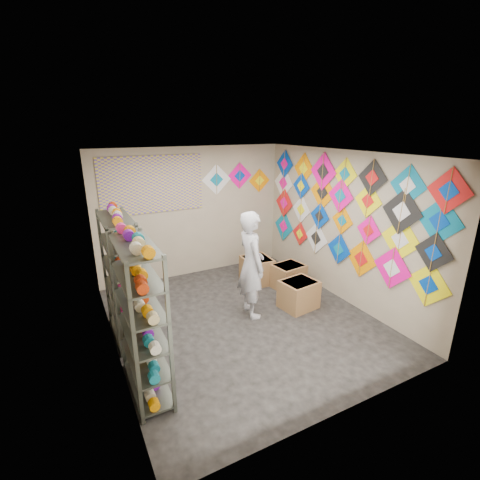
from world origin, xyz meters
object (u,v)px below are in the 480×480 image
shelf_rack_front (142,320)px  carton_a (299,294)px  shopkeeper (251,265)px  carton_b (288,276)px  carton_c (257,270)px  shelf_rack_back (122,278)px

shelf_rack_front → carton_a: size_ratio=3.16×
shopkeeper → carton_b: shopkeeper is taller
carton_a → shopkeeper: bearing=159.0°
carton_a → carton_c: 1.26m
shelf_rack_front → shelf_rack_back: same height
carton_b → carton_c: size_ratio=0.97×
shelf_rack_back → carton_b: (3.16, 0.22, -0.71)m
shelf_rack_back → carton_c: shelf_rack_back is taller
shopkeeper → carton_b: 1.44m
carton_a → carton_b: size_ratio=1.03×
shopkeeper → carton_b: size_ratio=3.09×
shelf_rack_front → carton_b: shelf_rack_front is taller
carton_a → shelf_rack_back: bearing=162.0°
shopkeeper → carton_c: 1.43m
carton_b → carton_c: (-0.43, 0.50, 0.02)m
shopkeeper → carton_c: size_ratio=3.00×
carton_a → carton_b: bearing=60.3°
shelf_rack_back → carton_a: bearing=-10.4°
shelf_rack_front → shopkeeper: (2.00, 0.98, -0.04)m
shelf_rack_front → shopkeeper: bearing=26.1°
shelf_rack_back → carton_c: 2.91m
shelf_rack_front → carton_c: size_ratio=3.15×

